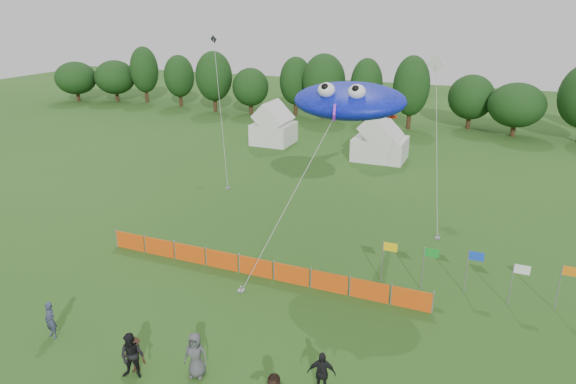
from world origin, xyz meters
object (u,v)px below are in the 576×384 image
at_px(spectator_b, 132,356).
at_px(spectator_c, 134,355).
at_px(tent_right, 380,142).
at_px(spectator_e, 196,355).
at_px(spectator_a, 50,320).
at_px(spectator_d, 321,373).
at_px(tent_left, 274,127).
at_px(stingray_kite, 352,99).
at_px(barrier_fence, 256,267).

xyz_separation_m(spectator_b, spectator_c, (-0.14, 0.26, -0.18)).
distance_m(tent_right, spectator_e, 31.37).
relative_size(spectator_a, spectator_d, 0.94).
height_order(spectator_d, spectator_e, spectator_e).
xyz_separation_m(tent_right, spectator_b, (-1.84, -32.34, -0.72)).
bearing_deg(spectator_b, spectator_e, 6.95).
height_order(tent_left, tent_right, tent_left).
bearing_deg(spectator_c, spectator_e, 12.99).
xyz_separation_m(tent_right, stingray_kite, (2.30, -18.37, 6.89)).
xyz_separation_m(tent_right, spectator_d, (4.98, -30.45, -0.79)).
bearing_deg(spectator_b, tent_right, 69.13).
bearing_deg(spectator_e, spectator_a, 170.20).
distance_m(tent_left, tent_right, 11.36).
xyz_separation_m(tent_left, spectator_b, (9.42, -33.88, -0.78)).
relative_size(tent_left, spectator_c, 2.52).
xyz_separation_m(barrier_fence, stingray_kite, (3.28, 5.25, 8.05)).
bearing_deg(tent_right, spectator_a, -101.83).
relative_size(barrier_fence, spectator_a, 10.88).
bearing_deg(spectator_a, tent_right, 88.36).
distance_m(spectator_c, spectator_e, 2.40).
distance_m(barrier_fence, stingray_kite, 10.16).
relative_size(tent_left, spectator_d, 2.21).
bearing_deg(spectator_d, spectator_e, 174.71).
relative_size(barrier_fence, stingray_kite, 1.19).
relative_size(spectator_b, spectator_d, 1.08).
bearing_deg(tent_left, spectator_d, -63.10).
height_order(tent_right, spectator_b, tent_right).
xyz_separation_m(tent_left, tent_right, (11.25, -1.54, -0.05)).
relative_size(tent_left, tent_right, 0.82).
xyz_separation_m(tent_left, spectator_e, (11.56, -32.90, -0.80)).
distance_m(spectator_d, stingray_kite, 14.56).
xyz_separation_m(tent_right, spectator_a, (-6.63, -31.64, -0.85)).
bearing_deg(tent_right, stingray_kite, -82.88).
distance_m(tent_left, stingray_kite, 25.03).
height_order(spectator_c, stingray_kite, stingray_kite).
bearing_deg(tent_left, spectator_e, -70.63).
bearing_deg(barrier_fence, spectator_a, -125.10).
bearing_deg(spectator_e, tent_left, 97.21).
bearing_deg(stingray_kite, spectator_b, -106.47).
xyz_separation_m(tent_left, stingray_kite, (13.55, -19.91, 6.83)).
bearing_deg(spectator_a, spectator_c, 4.87).
distance_m(barrier_fence, spectator_a, 9.81).
height_order(tent_right, spectator_e, tent_right).
relative_size(spectator_b, spectator_e, 1.02).
height_order(spectator_b, spectator_d, spectator_b).
bearing_deg(tent_left, spectator_c, -74.57).
xyz_separation_m(spectator_a, spectator_b, (4.79, -0.70, 0.12)).
distance_m(barrier_fence, spectator_e, 7.86).
xyz_separation_m(barrier_fence, spectator_c, (-0.99, -8.45, 0.27)).
relative_size(spectator_d, stingray_kite, 0.12).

